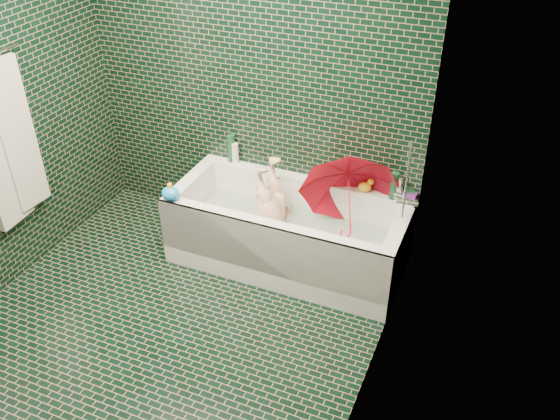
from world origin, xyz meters
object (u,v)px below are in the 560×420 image
at_px(umbrella, 349,202).
at_px(rubber_duck, 366,186).
at_px(child, 275,222).
at_px(bathtub, 288,239).
at_px(bath_toy, 171,193).

bearing_deg(umbrella, rubber_duck, 66.55).
bearing_deg(child, bathtub, 83.13).
bearing_deg(bathtub, child, 161.14).
distance_m(child, bath_toy, 0.80).
bearing_deg(child, umbrella, 107.55).
relative_size(rubber_duck, bath_toy, 0.88).
distance_m(umbrella, rubber_duck, 0.25).
xyz_separation_m(umbrella, bath_toy, (-1.19, -0.41, 0.02)).
bearing_deg(bath_toy, bathtub, 13.68).
xyz_separation_m(rubber_duck, bath_toy, (-1.23, -0.65, 0.01)).
relative_size(umbrella, bath_toy, 4.52).
distance_m(child, rubber_duck, 0.72).
bearing_deg(bath_toy, child, 19.98).
height_order(rubber_duck, bath_toy, bath_toy).
bearing_deg(bath_toy, rubber_duck, 18.88).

